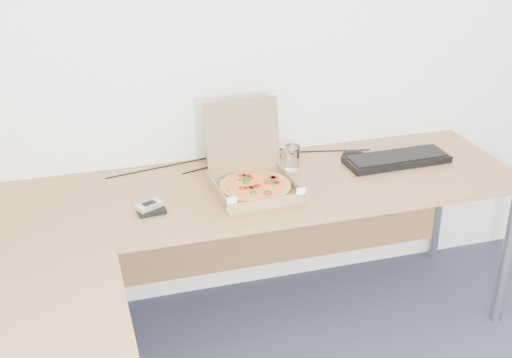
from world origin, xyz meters
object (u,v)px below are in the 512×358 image
object	(u,v)px
pizza_box	(254,181)
keyboard	(397,159)
desk	(182,256)
drinking_glass	(292,158)
wallet	(151,210)

from	to	relation	value
pizza_box	keyboard	world-z (taller)	pizza_box
pizza_box	keyboard	xyz separation A→B (m)	(0.72, 0.09, -0.03)
desk	pizza_box	bearing A→B (deg)	44.90
desk	drinking_glass	xyz separation A→B (m)	(0.61, 0.54, 0.09)
pizza_box	drinking_glass	distance (m)	0.27
pizza_box	keyboard	size ratio (longest dim) A/B	0.80
pizza_box	drinking_glass	xyz separation A→B (m)	(0.23, 0.15, 0.02)
drinking_glass	wallet	world-z (taller)	drinking_glass
keyboard	wallet	size ratio (longest dim) A/B	4.48
wallet	desk	bearing A→B (deg)	-84.05
pizza_box	wallet	xyz separation A→B (m)	(-0.45, -0.07, -0.03)
desk	keyboard	distance (m)	1.20
desk	wallet	size ratio (longest dim) A/B	23.02
drinking_glass	keyboard	bearing A→B (deg)	-7.52
desk	drinking_glass	world-z (taller)	drinking_glass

